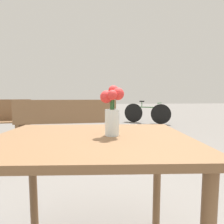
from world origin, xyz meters
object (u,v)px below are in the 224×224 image
(flower_vase, at_px, (112,111))
(table_front, at_px, (91,157))
(bench_middle, at_px, (67,121))
(bicycle, at_px, (147,113))

(flower_vase, bearing_deg, table_front, -174.11)
(bench_middle, bearing_deg, bicycle, 48.01)
(table_front, bearing_deg, bicycle, 69.80)
(bench_middle, relative_size, bicycle, 1.32)
(bench_middle, distance_m, bicycle, 3.40)
(table_front, bearing_deg, flower_vase, 5.89)
(table_front, height_order, bicycle, bicycle)
(bicycle, bearing_deg, bench_middle, -131.99)
(table_front, xyz_separation_m, flower_vase, (0.11, 0.01, 0.23))
(table_front, relative_size, flower_vase, 4.04)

